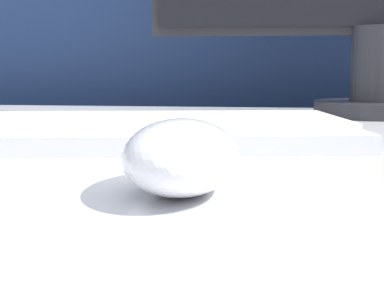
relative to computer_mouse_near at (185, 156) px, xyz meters
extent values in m
cube|color=navy|center=(0.04, 0.75, -0.13)|extent=(5.00, 0.03, 1.24)
ellipsoid|color=white|center=(0.00, 0.00, 0.00)|extent=(0.07, 0.11, 0.04)
cube|color=white|center=(-0.08, 0.17, -0.01)|extent=(0.43, 0.21, 0.02)
cube|color=white|center=(-0.08, 0.17, 0.00)|extent=(0.40, 0.19, 0.01)
cylinder|color=#28282D|center=(0.20, 0.48, -0.01)|extent=(0.16, 0.16, 0.02)
cylinder|color=#28282D|center=(0.20, 0.48, 0.05)|extent=(0.07, 0.07, 0.10)
camera|label=1|loc=(0.04, -0.29, 0.05)|focal=50.00mm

